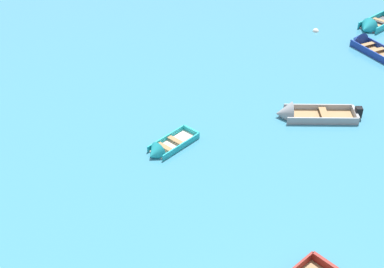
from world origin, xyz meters
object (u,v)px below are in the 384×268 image
at_px(rowboat_turquoise_back_row_center, 162,150).
at_px(rowboat_turquoise_midfield_right, 372,26).
at_px(rowboat_deep_blue_near_camera, 365,45).
at_px(mooring_buoy_trailing, 316,31).
at_px(rowboat_grey_far_left, 300,114).

height_order(rowboat_turquoise_back_row_center, rowboat_turquoise_midfield_right, rowboat_turquoise_midfield_right).
height_order(rowboat_deep_blue_near_camera, rowboat_turquoise_midfield_right, rowboat_turquoise_midfield_right).
bearing_deg(mooring_buoy_trailing, rowboat_grey_far_left, -115.04).
relative_size(rowboat_turquoise_back_row_center, mooring_buoy_trailing, 6.67).
distance_m(rowboat_turquoise_back_row_center, rowboat_grey_far_left, 8.26).
bearing_deg(rowboat_deep_blue_near_camera, rowboat_grey_far_left, -133.52).
xyz_separation_m(rowboat_grey_far_left, rowboat_deep_blue_near_camera, (7.72, 8.13, 0.01)).
bearing_deg(rowboat_deep_blue_near_camera, mooring_buoy_trailing, 125.91).
distance_m(rowboat_turquoise_back_row_center, rowboat_deep_blue_near_camera, 18.71).
xyz_separation_m(rowboat_turquoise_back_row_center, rowboat_turquoise_midfield_right, (17.77, 13.13, 0.07)).
relative_size(rowboat_turquoise_back_row_center, rowboat_grey_far_left, 0.64).
distance_m(rowboat_deep_blue_near_camera, mooring_buoy_trailing, 4.07).
relative_size(rowboat_grey_far_left, mooring_buoy_trailing, 10.36).
bearing_deg(rowboat_turquoise_midfield_right, mooring_buoy_trailing, 176.39).
xyz_separation_m(rowboat_grey_far_left, mooring_buoy_trailing, (5.34, 11.42, -0.20)).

